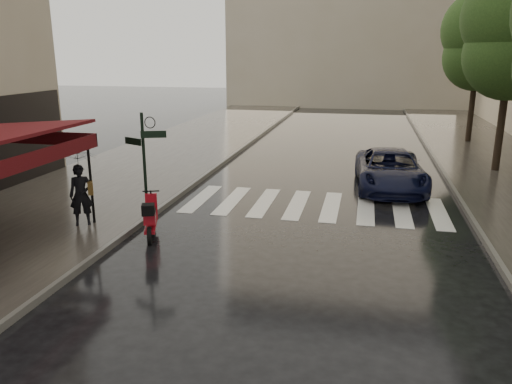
% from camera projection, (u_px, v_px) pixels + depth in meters
% --- Properties ---
extents(ground, '(120.00, 120.00, 0.00)m').
position_uv_depth(ground, '(142.00, 278.00, 10.43)').
color(ground, black).
rests_on(ground, ground).
extents(sidewalk_near, '(6.00, 60.00, 0.12)m').
position_uv_depth(sidewalk_near, '(164.00, 156.00, 22.65)').
color(sidewalk_near, '#38332D').
rests_on(sidewalk_near, ground).
extents(curb_near, '(0.12, 60.00, 0.16)m').
position_uv_depth(curb_near, '(228.00, 159.00, 22.01)').
color(curb_near, '#595651').
rests_on(curb_near, ground).
extents(curb_far, '(0.12, 60.00, 0.16)m').
position_uv_depth(curb_far, '(440.00, 168.00, 20.16)').
color(curb_far, '#595651').
rests_on(curb_far, ground).
extents(crosswalk, '(7.85, 3.20, 0.01)m').
position_uv_depth(crosswalk, '(314.00, 205.00, 15.46)').
color(crosswalk, silver).
rests_on(crosswalk, ground).
extents(signpost, '(1.17, 0.29, 3.10)m').
position_uv_depth(signpost, '(145.00, 161.00, 13.02)').
color(signpost, black).
rests_on(signpost, ground).
extents(tree_far, '(3.80, 3.80, 8.16)m').
position_uv_depth(tree_far, '(480.00, 35.00, 24.85)').
color(tree_far, black).
rests_on(tree_far, sidewalk_far).
extents(pedestrian_with_umbrella, '(1.33, 1.34, 2.44)m').
position_uv_depth(pedestrian_with_umbrella, '(78.00, 165.00, 12.97)').
color(pedestrian_with_umbrella, black).
rests_on(pedestrian_with_umbrella, sidewalk_near).
extents(scooter, '(0.78, 1.57, 1.08)m').
position_uv_depth(scooter, '(150.00, 219.00, 12.67)').
color(scooter, black).
rests_on(scooter, ground).
extents(parked_car, '(2.52, 4.94, 1.34)m').
position_uv_depth(parked_car, '(390.00, 170.00, 17.26)').
color(parked_car, black).
rests_on(parked_car, ground).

